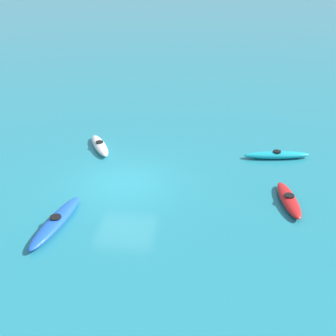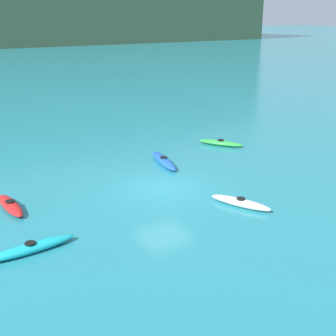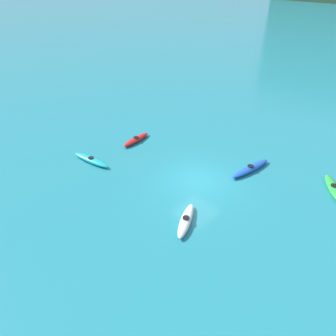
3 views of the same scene
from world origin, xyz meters
name	(u,v)px [view 3 (image 3 of 3)]	position (x,y,z in m)	size (l,w,h in m)	color
ground_plane	(197,181)	(0.00, 0.00, 0.00)	(600.00, 600.00, 0.00)	teal
kayak_red	(136,139)	(-6.64, 0.92, 0.16)	(0.89, 2.72, 0.37)	red
kayak_blue	(250,168)	(1.76, 3.29, 0.16)	(1.17, 3.49, 0.37)	blue
kayak_white	(186,220)	(1.89, -3.36, 0.16)	(1.73, 2.68, 0.37)	white
kayak_green	(333,188)	(6.52, 4.79, 0.16)	(2.16, 2.65, 0.37)	green
kayak_cyan	(91,160)	(-6.71, -3.14, 0.16)	(3.16, 0.98, 0.37)	#19B7C6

